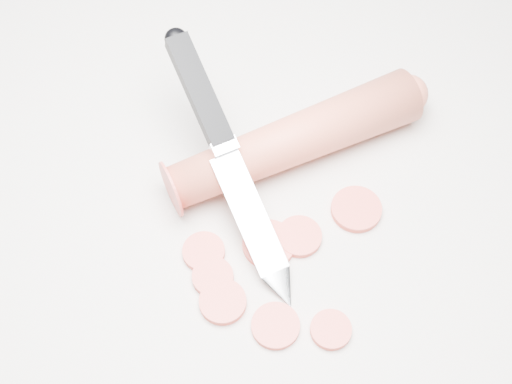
# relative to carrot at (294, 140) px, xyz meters

# --- Properties ---
(ground) EXTENTS (2.40, 2.40, 0.00)m
(ground) POSITION_rel_carrot_xyz_m (-0.00, -0.05, -0.02)
(ground) COLOR silver
(ground) RESTS_ON ground
(carrot) EXTENTS (0.19, 0.16, 0.04)m
(carrot) POSITION_rel_carrot_xyz_m (0.00, 0.00, 0.00)
(carrot) COLOR #D9593F
(carrot) RESTS_ON ground
(carrot_slice_0) EXTENTS (0.03, 0.03, 0.01)m
(carrot_slice_0) POSITION_rel_carrot_xyz_m (-0.05, -0.10, -0.02)
(carrot_slice_0) COLOR #E7483E
(carrot_slice_0) RESTS_ON ground
(carrot_slice_1) EXTENTS (0.03, 0.03, 0.01)m
(carrot_slice_1) POSITION_rel_carrot_xyz_m (-0.04, -0.12, -0.02)
(carrot_slice_1) COLOR #E7483E
(carrot_slice_1) RESTS_ON ground
(carrot_slice_2) EXTENTS (0.04, 0.04, 0.01)m
(carrot_slice_2) POSITION_rel_carrot_xyz_m (0.06, -0.04, -0.02)
(carrot_slice_2) COLOR #E7483E
(carrot_slice_2) RESTS_ON ground
(carrot_slice_3) EXTENTS (0.03, 0.03, 0.01)m
(carrot_slice_3) POSITION_rel_carrot_xyz_m (0.01, -0.15, -0.02)
(carrot_slice_3) COLOR #E7483E
(carrot_slice_3) RESTS_ON ground
(carrot_slice_4) EXTENTS (0.03, 0.03, 0.01)m
(carrot_slice_4) POSITION_rel_carrot_xyz_m (0.02, -0.07, -0.02)
(carrot_slice_4) COLOR #E7483E
(carrot_slice_4) RESTS_ON ground
(carrot_slice_5) EXTENTS (0.04, 0.04, 0.01)m
(carrot_slice_5) POSITION_rel_carrot_xyz_m (-0.00, -0.08, -0.02)
(carrot_slice_5) COLOR #E7483E
(carrot_slice_5) RESTS_ON ground
(carrot_slice_6) EXTENTS (0.03, 0.03, 0.01)m
(carrot_slice_6) POSITION_rel_carrot_xyz_m (0.05, -0.14, -0.02)
(carrot_slice_6) COLOR #E7483E
(carrot_slice_6) RESTS_ON ground
(carrot_slice_7) EXTENTS (0.03, 0.03, 0.01)m
(carrot_slice_7) POSITION_rel_carrot_xyz_m (-0.03, -0.14, -0.02)
(carrot_slice_7) COLOR #E7483E
(carrot_slice_7) RESTS_ON ground
(kitchen_knife) EXTENTS (0.15, 0.19, 0.09)m
(kitchen_knife) POSITION_rel_carrot_xyz_m (-0.04, -0.04, 0.02)
(kitchen_knife) COLOR silver
(kitchen_knife) RESTS_ON ground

